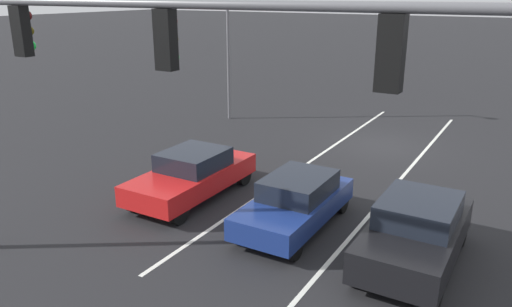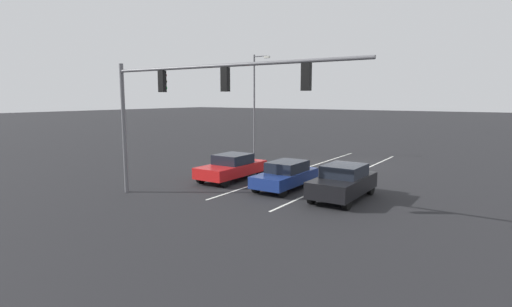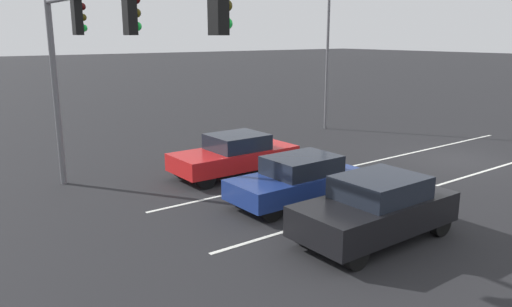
{
  "view_description": "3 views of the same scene",
  "coord_description": "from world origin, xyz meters",
  "px_view_note": "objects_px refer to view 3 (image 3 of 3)",
  "views": [
    {
      "loc": [
        -5.52,
        19.92,
        6.14
      ],
      "look_at": [
        0.95,
        8.88,
        1.97
      ],
      "focal_mm": 35.0,
      "sensor_mm": 36.0,
      "label": 1
    },
    {
      "loc": [
        -10.18,
        26.38,
        4.72
      ],
      "look_at": [
        1.35,
        9.16,
        1.79
      ],
      "focal_mm": 28.0,
      "sensor_mm": 36.0,
      "label": 2
    },
    {
      "loc": [
        -10.91,
        18.3,
        4.95
      ],
      "look_at": [
        1.33,
        9.1,
        1.3
      ],
      "focal_mm": 35.0,
      "sensor_mm": 36.0,
      "label": 3
    }
  ],
  "objects_px": {
    "car_black_leftlane_front": "(376,208)",
    "car_red_rightlane_front": "(235,154)",
    "traffic_signal_gantry": "(97,39)",
    "car_navy_midlane_front": "(298,179)",
    "street_lamp_right_shoulder": "(330,42)"
  },
  "relations": [
    {
      "from": "car_black_leftlane_front",
      "to": "car_red_rightlane_front",
      "type": "bearing_deg",
      "value": -4.93
    },
    {
      "from": "car_navy_midlane_front",
      "to": "street_lamp_right_shoulder",
      "type": "xyz_separation_m",
      "value": [
        8.12,
        -9.31,
        3.86
      ]
    },
    {
      "from": "car_black_leftlane_front",
      "to": "car_red_rightlane_front",
      "type": "height_order",
      "value": "car_black_leftlane_front"
    },
    {
      "from": "car_black_leftlane_front",
      "to": "traffic_signal_gantry",
      "type": "distance_m",
      "value": 8.18
    },
    {
      "from": "car_navy_midlane_front",
      "to": "street_lamp_right_shoulder",
      "type": "relative_size",
      "value": 0.52
    },
    {
      "from": "car_black_leftlane_front",
      "to": "car_navy_midlane_front",
      "type": "bearing_deg",
      "value": -6.19
    },
    {
      "from": "car_red_rightlane_front",
      "to": "traffic_signal_gantry",
      "type": "distance_m",
      "value": 6.89
    },
    {
      "from": "car_red_rightlane_front",
      "to": "car_black_leftlane_front",
      "type": "bearing_deg",
      "value": 175.07
    },
    {
      "from": "traffic_signal_gantry",
      "to": "car_navy_midlane_front",
      "type": "bearing_deg",
      "value": -112.33
    },
    {
      "from": "car_navy_midlane_front",
      "to": "car_red_rightlane_front",
      "type": "xyz_separation_m",
      "value": [
        3.68,
        -0.25,
        0.02
      ]
    },
    {
      "from": "car_black_leftlane_front",
      "to": "street_lamp_right_shoulder",
      "type": "distance_m",
      "value": 15.4
    },
    {
      "from": "car_navy_midlane_front",
      "to": "traffic_signal_gantry",
      "type": "height_order",
      "value": "traffic_signal_gantry"
    },
    {
      "from": "car_red_rightlane_front",
      "to": "street_lamp_right_shoulder",
      "type": "distance_m",
      "value": 10.8
    },
    {
      "from": "car_navy_midlane_front",
      "to": "traffic_signal_gantry",
      "type": "relative_size",
      "value": 0.34
    },
    {
      "from": "car_navy_midlane_front",
      "to": "car_black_leftlane_front",
      "type": "xyz_separation_m",
      "value": [
        -3.27,
        0.35,
        0.09
      ]
    }
  ]
}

